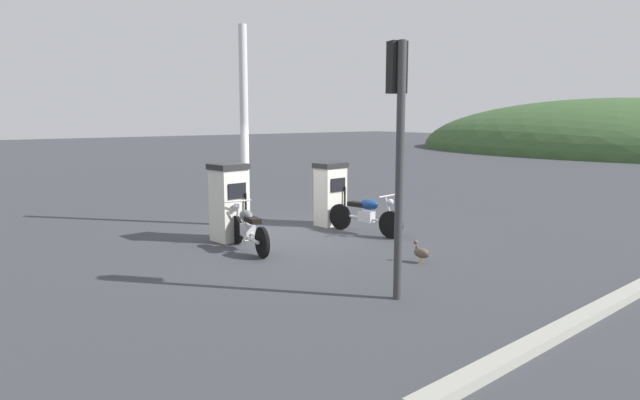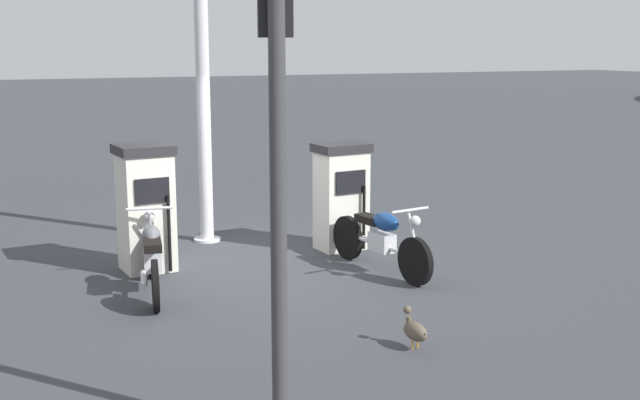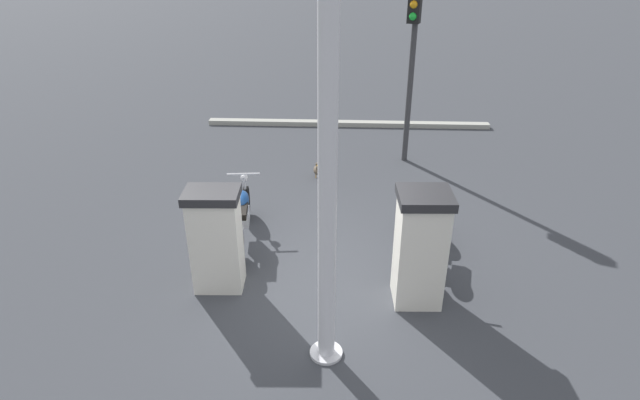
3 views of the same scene
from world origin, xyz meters
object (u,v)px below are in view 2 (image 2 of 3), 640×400
fuel_pump_far (341,196)px  canopy_support_pole (203,87)px  motorcycle_near_pump (152,256)px  fuel_pump_near (146,207)px  wandering_duck (415,330)px  roadside_traffic_light (277,102)px  motorcycle_far_pump (381,239)px

fuel_pump_far → canopy_support_pole: (-1.21, -1.66, 1.52)m
fuel_pump_far → motorcycle_near_pump: bearing=-71.1°
motorcycle_near_pump → canopy_support_pole: canopy_support_pole is taller
fuel_pump_near → canopy_support_pole: bearing=137.1°
fuel_pump_far → wandering_duck: (3.81, -0.97, -0.58)m
roadside_traffic_light → canopy_support_pole: canopy_support_pole is taller
fuel_pump_far → roadside_traffic_light: 5.91m
canopy_support_pole → motorcycle_near_pump: bearing=-29.9°
fuel_pump_near → canopy_support_pole: 2.21m
fuel_pump_near → fuel_pump_far: (0.00, 2.79, -0.06)m
fuel_pump_near → roadside_traffic_light: bearing=0.1°
motorcycle_near_pump → roadside_traffic_light: bearing=2.2°
fuel_pump_near → wandering_duck: fuel_pump_near is taller
fuel_pump_near → motorcycle_near_pump: 1.08m
fuel_pump_far → canopy_support_pole: size_ratio=0.32×
wandering_duck → canopy_support_pole: 5.49m
motorcycle_far_pump → wandering_duck: 2.70m
fuel_pump_near → canopy_support_pole: canopy_support_pole is taller
wandering_duck → fuel_pump_near: bearing=-154.5°
fuel_pump_near → motorcycle_near_pump: (1.00, -0.14, -0.39)m
motorcycle_near_pump → wandering_duck: 3.44m
motorcycle_near_pump → canopy_support_pole: (-2.22, 1.27, 1.85)m
fuel_pump_far → fuel_pump_near: bearing=-90.0°
fuel_pump_far → canopy_support_pole: bearing=-126.2°
motorcycle_far_pump → canopy_support_pole: size_ratio=0.43×
fuel_pump_near → motorcycle_near_pump: bearing=-8.1°
wandering_duck → roadside_traffic_light: 3.15m
motorcycle_far_pump → wandering_duck: bearing=-20.6°
motorcycle_far_pump → wandering_duck: size_ratio=5.08×
fuel_pump_near → motorcycle_far_pump: size_ratio=0.81×
fuel_pump_far → motorcycle_far_pump: size_ratio=0.75×
motorcycle_far_pump → roadside_traffic_light: roadside_traffic_light is taller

